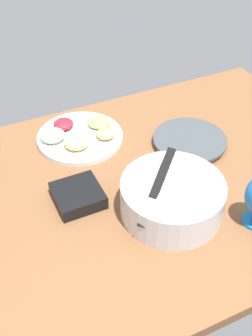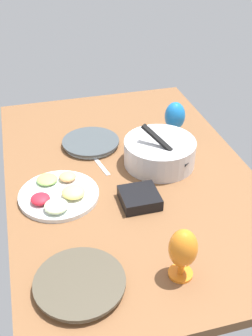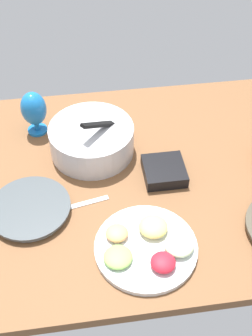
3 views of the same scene
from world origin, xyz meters
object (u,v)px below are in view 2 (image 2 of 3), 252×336
mixing_bowl (160,152)px  hurricane_glass_orange (183,250)px  hurricane_glass_blue (175,117)px  dinner_plate_left (91,143)px  fruit_platter (59,194)px  square_bowl_black (140,197)px  dinner_plate_right (80,284)px

mixing_bowl → hurricane_glass_orange: (62.47, -14.19, 4.83)cm
hurricane_glass_blue → dinner_plate_left: bearing=-93.1°
fruit_platter → hurricane_glass_orange: hurricane_glass_orange is taller
fruit_platter → square_bowl_black: size_ratio=2.18×
dinner_plate_right → mixing_bowl: mixing_bowl is taller
hurricane_glass_orange → dinner_plate_right: bearing=-96.0°
fruit_platter → hurricane_glass_blue: 70.13cm
dinner_plate_right → fruit_platter: size_ratio=0.90×
dinner_plate_right → hurricane_glass_blue: bearing=142.8°
dinner_plate_left → dinner_plate_right: (82.05, -19.69, 0.13)cm
square_bowl_black → mixing_bowl: bearing=146.0°
hurricane_glass_orange → square_bowl_black: hurricane_glass_orange is taller
mixing_bowl → square_bowl_black: 29.45cm
hurricane_glass_orange → square_bowl_black: bearing=-176.7°
dinner_plate_left → square_bowl_black: (47.15, 9.99, 1.13)cm
hurricane_glass_orange → hurricane_glass_blue: size_ratio=1.02×
dinner_plate_right → square_bowl_black: bearing=139.6°
dinner_plate_left → dinner_plate_right: dinner_plate_right is taller
hurricane_glass_blue → square_bowl_black: 55.14cm
dinner_plate_right → fruit_platter: 46.13cm
fruit_platter → hurricane_glass_blue: bearing=119.0°
dinner_plate_left → hurricane_glass_orange: size_ratio=1.46×
dinner_plate_left → mixing_bowl: mixing_bowl is taller
mixing_bowl → hurricane_glass_orange: bearing=-12.8°
mixing_bowl → square_bowl_black: bearing=-34.0°
dinner_plate_left → square_bowl_black: size_ratio=1.85×
hurricane_glass_orange → hurricane_glass_blue: bearing=160.9°
fruit_platter → square_bowl_black: (11.24, 29.95, 0.71)cm
square_bowl_black → fruit_platter: bearing=-110.6°
dinner_plate_right → hurricane_glass_orange: 33.39cm
hurricane_glass_orange → square_bowl_black: (-38.25, -2.18, -8.42)cm
dinner_plate_left → hurricane_glass_blue: size_ratio=1.48×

